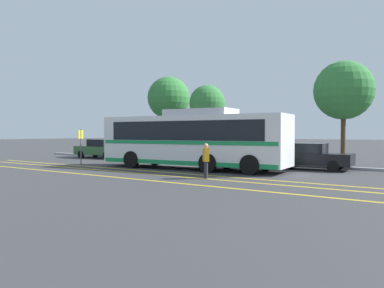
# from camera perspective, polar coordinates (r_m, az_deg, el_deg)

# --- Properties ---
(ground_plane) EXTENTS (220.00, 220.00, 0.00)m
(ground_plane) POSITION_cam_1_polar(r_m,az_deg,el_deg) (21.23, 0.90, -3.88)
(ground_plane) COLOR #38383A
(lane_strip_0) EXTENTS (30.99, 0.20, 0.01)m
(lane_strip_0) POSITION_cam_1_polar(r_m,az_deg,el_deg) (19.60, -3.67, -4.34)
(lane_strip_0) COLOR gold
(lane_strip_0) RESTS_ON ground_plane
(lane_strip_1) EXTENTS (30.99, 0.20, 0.01)m
(lane_strip_1) POSITION_cam_1_polar(r_m,az_deg,el_deg) (18.70, -5.91, -4.64)
(lane_strip_1) COLOR gold
(lane_strip_1) RESTS_ON ground_plane
(lane_strip_2) EXTENTS (30.99, 0.20, 0.01)m
(lane_strip_2) POSITION_cam_1_polar(r_m,az_deg,el_deg) (17.32, -10.00, -5.16)
(lane_strip_2) COLOR gold
(lane_strip_2) RESTS_ON ground_plane
(curb_strip) EXTENTS (38.99, 0.36, 0.15)m
(curb_strip) POSITION_cam_1_polar(r_m,az_deg,el_deg) (25.45, 6.20, -2.80)
(curb_strip) COLOR #99999E
(curb_strip) RESTS_ON ground_plane
(transit_bus) EXTENTS (11.46, 3.46, 3.39)m
(transit_bus) POSITION_cam_1_polar(r_m,az_deg,el_deg) (21.25, 0.03, 0.79)
(transit_bus) COLOR white
(transit_bus) RESTS_ON ground_plane
(parked_car_0) EXTENTS (4.66, 1.94, 1.54)m
(parked_car_0) POSITION_cam_1_polar(r_m,az_deg,el_deg) (31.53, -13.74, -0.72)
(parked_car_0) COLOR #335B33
(parked_car_0) RESTS_ON ground_plane
(parked_car_1) EXTENTS (4.18, 2.15, 1.41)m
(parked_car_1) POSITION_cam_1_polar(r_m,az_deg,el_deg) (27.93, -5.13, -1.07)
(parked_car_1) COLOR silver
(parked_car_1) RESTS_ON ground_plane
(parked_car_2) EXTENTS (4.24, 1.96, 1.43)m
(parked_car_2) POSITION_cam_1_polar(r_m,az_deg,el_deg) (24.42, 5.94, -1.46)
(parked_car_2) COLOR maroon
(parked_car_2) RESTS_ON ground_plane
(parked_car_3) EXTENTS (4.57, 1.98, 1.48)m
(parked_car_3) POSITION_cam_1_polar(r_m,az_deg,el_deg) (22.09, 17.49, -1.81)
(parked_car_3) COLOR black
(parked_car_3) RESTS_ON ground_plane
(pedestrian_0) EXTENTS (0.45, 0.45, 1.60)m
(pedestrian_0) POSITION_cam_1_polar(r_m,az_deg,el_deg) (16.88, 2.13, -2.24)
(pedestrian_0) COLOR #2D2D33
(pedestrian_0) RESTS_ON ground_plane
(bus_stop_sign) EXTENTS (0.07, 0.40, 2.30)m
(bus_stop_sign) POSITION_cam_1_polar(r_m,az_deg,el_deg) (24.74, -16.59, 0.22)
(bus_stop_sign) COLOR #59595E
(bus_stop_sign) RESTS_ON ground_plane
(tree_0) EXTENTS (2.85, 2.85, 5.87)m
(tree_0) POSITION_cam_1_polar(r_m,az_deg,el_deg) (29.84, 2.31, 6.20)
(tree_0) COLOR #513823
(tree_0) RESTS_ON ground_plane
(tree_1) EXTENTS (3.55, 3.55, 6.42)m
(tree_1) POSITION_cam_1_polar(r_m,az_deg,el_deg) (24.62, 22.11, 7.56)
(tree_1) COLOR #513823
(tree_1) RESTS_ON ground_plane
(tree_2) EXTENTS (3.65, 3.65, 6.92)m
(tree_2) POSITION_cam_1_polar(r_m,az_deg,el_deg) (32.60, -3.58, 6.99)
(tree_2) COLOR #513823
(tree_2) RESTS_ON ground_plane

